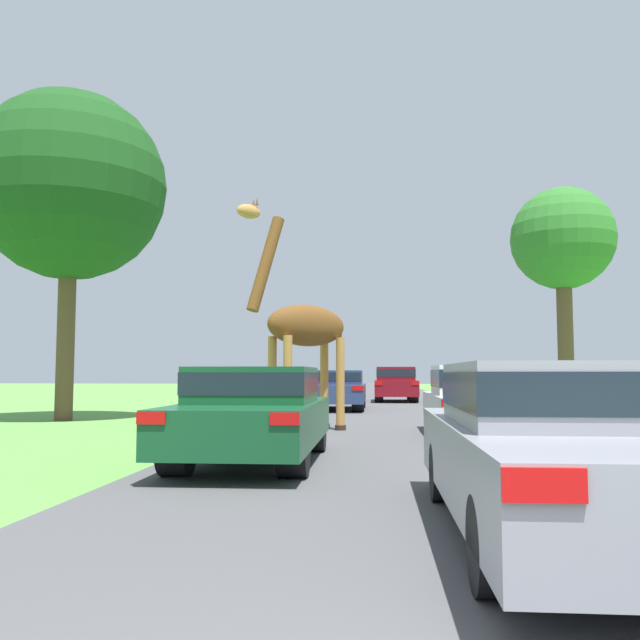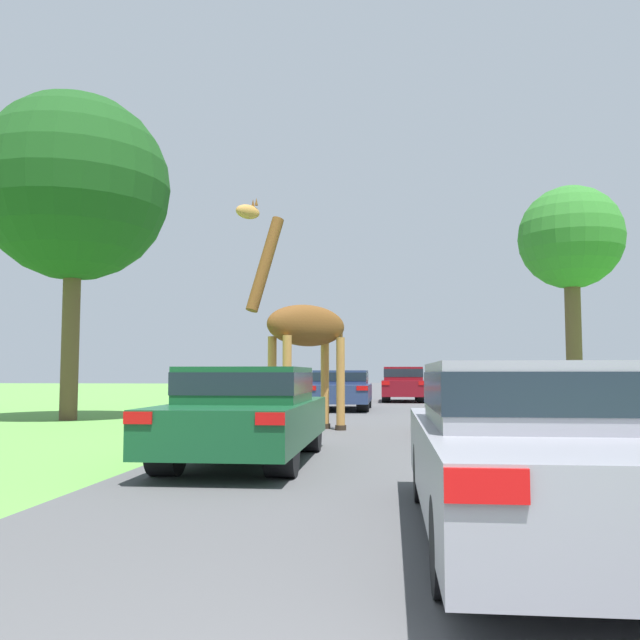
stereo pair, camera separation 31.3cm
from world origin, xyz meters
name	(u,v)px [view 2 (the right image)]	position (x,y,z in m)	size (l,w,h in m)	color
road	(390,401)	(0.00, 30.00, 0.00)	(6.63, 120.00, 0.00)	#4C4C4F
giraffe_near_road	(302,330)	(-1.87, 13.33, 2.20)	(2.37, 2.30, 4.92)	#B77F3D
car_lead_maroon	(552,445)	(1.25, 4.08, 0.71)	(1.99, 4.75, 1.33)	gray
car_queue_right	(477,398)	(1.73, 12.47, 0.76)	(1.84, 4.41, 1.41)	silver
car_queue_left	(341,388)	(-1.66, 22.14, 0.73)	(1.98, 4.49, 1.35)	navy
car_far_ahead	(403,383)	(0.60, 29.24, 0.80)	(1.87, 4.09, 1.54)	maroon
car_verge_right	(247,411)	(-2.00, 8.23, 0.72)	(1.80, 4.56, 1.34)	#144C28
tree_left_edge	(571,240)	(7.16, 25.91, 6.49)	(4.06, 4.06, 8.63)	brown
tree_far_right	(75,188)	(-8.57, 16.19, 6.33)	(5.16, 5.16, 8.95)	brown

